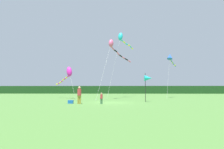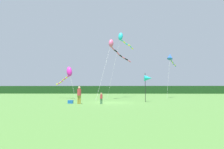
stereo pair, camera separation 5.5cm
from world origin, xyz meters
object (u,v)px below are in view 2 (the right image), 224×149
(person_child, at_px, (101,98))
(kite_cyan, at_px, (122,38))
(kite_rainbow, at_px, (114,47))
(kite_magenta, at_px, (68,73))
(banner_flag_pole, at_px, (148,78))
(kite_blue, at_px, (170,58))
(person_adult, at_px, (79,94))
(cooler_box, at_px, (71,102))

(person_child, bearing_deg, kite_cyan, 82.42)
(kite_rainbow, height_order, kite_cyan, kite_cyan)
(kite_magenta, relative_size, kite_rainbow, 0.52)
(banner_flag_pole, bearing_deg, kite_blue, 62.56)
(banner_flag_pole, distance_m, kite_rainbow, 9.55)
(person_adult, distance_m, kite_blue, 20.02)
(cooler_box, bearing_deg, banner_flag_pole, 18.69)
(person_adult, xyz_separation_m, kite_blue, (13.01, 14.00, 5.98))
(person_child, xyz_separation_m, kite_rainbow, (0.99, 10.07, 7.48))
(kite_magenta, bearing_deg, person_adult, -69.58)
(kite_blue, bearing_deg, kite_magenta, -170.41)
(kite_blue, distance_m, kite_cyan, 10.08)
(banner_flag_pole, relative_size, kite_cyan, 0.27)
(person_child, xyz_separation_m, banner_flag_pole, (5.23, 3.39, 2.14))
(kite_blue, relative_size, kite_cyan, 0.62)
(kite_blue, height_order, kite_magenta, kite_blue)
(kite_magenta, xyz_separation_m, kite_cyan, (8.68, 6.05, 7.32))
(kite_magenta, relative_size, kite_cyan, 0.44)
(kite_magenta, height_order, kite_cyan, kite_cyan)
(person_adult, xyz_separation_m, kite_magenta, (-4.14, 11.11, 3.13))
(person_child, relative_size, cooler_box, 2.15)
(cooler_box, height_order, kite_magenta, kite_magenta)
(kite_magenta, height_order, kite_rainbow, kite_rainbow)
(banner_flag_pole, bearing_deg, cooler_box, -161.31)
(person_child, relative_size, banner_flag_pole, 0.33)
(cooler_box, relative_size, kite_magenta, 0.10)
(cooler_box, distance_m, kite_cyan, 20.85)
(cooler_box, bearing_deg, kite_rainbow, 66.02)
(kite_rainbow, relative_size, kite_cyan, 0.85)
(banner_flag_pole, xyz_separation_m, kite_rainbow, (-4.25, 6.68, 5.34))
(person_child, xyz_separation_m, kite_magenta, (-6.40, 11.11, 3.49))
(banner_flag_pole, height_order, kite_cyan, kite_cyan)
(person_child, height_order, cooler_box, person_child)
(person_adult, distance_m, banner_flag_pole, 8.42)
(person_adult, height_order, person_child, person_adult)
(kite_magenta, bearing_deg, person_child, -60.05)
(person_adult, height_order, banner_flag_pole, banner_flag_pole)
(person_adult, bearing_deg, kite_cyan, 75.16)
(person_child, relative_size, kite_magenta, 0.21)
(banner_flag_pole, xyz_separation_m, kite_magenta, (-11.63, 7.72, 1.35))
(person_adult, distance_m, kite_cyan, 20.60)
(cooler_box, bearing_deg, kite_cyan, 71.56)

